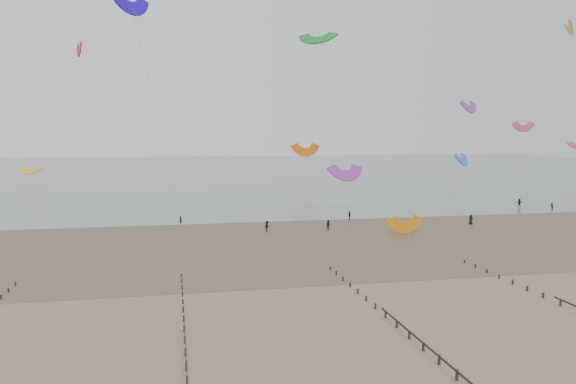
{
  "coord_description": "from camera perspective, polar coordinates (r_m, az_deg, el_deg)",
  "views": [
    {
      "loc": [
        -14.53,
        -53.13,
        16.77
      ],
      "look_at": [
        1.93,
        28.0,
        8.0
      ],
      "focal_mm": 35.0,
      "sensor_mm": 36.0,
      "label": 1
    }
  ],
  "objects": [
    {
      "name": "kites_airborne",
      "position": [
        147.23,
        -8.59,
        7.55
      ],
      "size": [
        238.92,
        99.42,
        44.94
      ],
      "color": "#1E09D3",
      "rests_on": "ground"
    },
    {
      "name": "kitesurfers",
      "position": [
        112.79,
        13.47,
        -2.21
      ],
      "size": [
        146.33,
        21.95,
        1.9
      ],
      "color": "black",
      "rests_on": "ground"
    },
    {
      "name": "ground",
      "position": [
        57.57,
        3.73,
        -10.9
      ],
      "size": [
        500.0,
        500.0,
        0.0
      ],
      "primitive_type": "plane",
      "color": "brown",
      "rests_on": "ground"
    },
    {
      "name": "grounded_kite",
      "position": [
        96.18,
        11.79,
        -4.12
      ],
      "size": [
        6.33,
        5.28,
        3.15
      ],
      "primitive_type": null,
      "rotation": [
        1.54,
        0.0,
        0.15
      ],
      "color": "orange",
      "rests_on": "ground"
    },
    {
      "name": "sea_and_shore",
      "position": [
        89.73,
        -4.59,
        -4.74
      ],
      "size": [
        500.0,
        665.0,
        0.03
      ],
      "color": "#475654",
      "rests_on": "ground"
    },
    {
      "name": "groynes",
      "position": [
        42.07,
        16.43,
        -17.0
      ],
      "size": [
        72.16,
        50.16,
        1.0
      ],
      "color": "black",
      "rests_on": "ground"
    },
    {
      "name": "kitesurfer_lead",
      "position": [
        105.28,
        -10.85,
        -2.8
      ],
      "size": [
        0.67,
        0.63,
        1.54
      ],
      "primitive_type": "imported",
      "rotation": [
        0.0,
        0.0,
        2.53
      ],
      "color": "black",
      "rests_on": "ground"
    }
  ]
}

